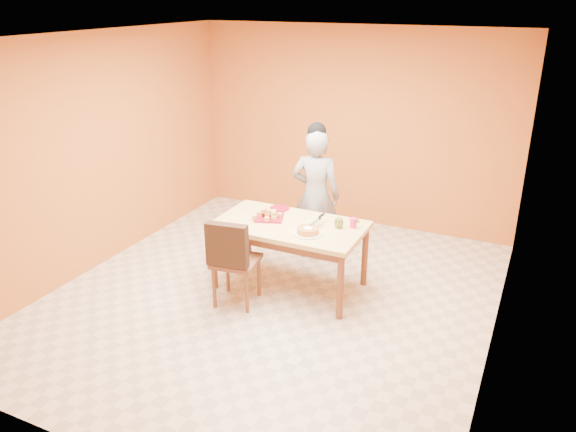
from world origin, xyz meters
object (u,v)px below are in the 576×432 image
at_px(checker_tin, 355,221).
at_px(sponge_cake, 308,231).
at_px(magenta_glass, 353,223).
at_px(dining_chair, 235,259).
at_px(dining_table, 290,232).
at_px(egg_ornament, 339,222).
at_px(pastry_platter, 269,217).
at_px(red_dinner_plate, 280,208).
at_px(person, 316,195).

bearing_deg(checker_tin, sponge_cake, -122.10).
bearing_deg(magenta_glass, dining_chair, -143.10).
height_order(dining_table, egg_ornament, egg_ornament).
bearing_deg(sponge_cake, egg_ornament, 50.99).
bearing_deg(magenta_glass, dining_table, -163.62).
distance_m(pastry_platter, checker_tin, 0.93).
distance_m(sponge_cake, egg_ornament, 0.37).
bearing_deg(sponge_cake, red_dinner_plate, 138.10).
xyz_separation_m(dining_chair, egg_ornament, (0.88, 0.68, 0.31)).
distance_m(red_dinner_plate, checker_tin, 0.91).
xyz_separation_m(dining_table, sponge_cake, (0.29, -0.17, 0.13)).
relative_size(dining_table, checker_tin, 17.88).
bearing_deg(red_dinner_plate, pastry_platter, -85.55).
height_order(magenta_glass, checker_tin, magenta_glass).
relative_size(pastry_platter, magenta_glass, 2.93).
xyz_separation_m(pastry_platter, egg_ornament, (0.79, 0.07, 0.05)).
distance_m(dining_table, magenta_glass, 0.69).
xyz_separation_m(pastry_platter, magenta_glass, (0.92, 0.15, 0.04)).
relative_size(person, pastry_platter, 5.33).
bearing_deg(dining_chair, pastry_platter, 73.09).
xyz_separation_m(dining_table, dining_chair, (-0.36, -0.57, -0.16)).
bearing_deg(dining_chair, person, 68.55).
distance_m(pastry_platter, sponge_cake, 0.60).
xyz_separation_m(pastry_platter, red_dinner_plate, (-0.02, 0.30, -0.00)).
bearing_deg(checker_tin, pastry_platter, -160.97).
bearing_deg(person, magenta_glass, 128.50).
xyz_separation_m(magenta_glass, checker_tin, (-0.04, 0.16, -0.04)).
xyz_separation_m(person, sponge_cake, (0.33, -0.99, -0.01)).
height_order(dining_chair, person, person).
distance_m(red_dinner_plate, egg_ornament, 0.85).
distance_m(person, checker_tin, 0.81).
xyz_separation_m(person, checker_tin, (0.66, -0.47, -0.04)).
bearing_deg(egg_ornament, pastry_platter, -155.51).
height_order(person, pastry_platter, person).
xyz_separation_m(dining_chair, person, (0.32, 1.39, 0.30)).
bearing_deg(egg_ornament, magenta_glass, 49.80).
relative_size(red_dinner_plate, egg_ornament, 1.78).
bearing_deg(person, red_dinner_plate, 52.64).
relative_size(egg_ornament, magenta_glass, 1.23).
bearing_deg(sponge_cake, pastry_platter, 158.79).
xyz_separation_m(sponge_cake, checker_tin, (0.33, 0.52, -0.02)).
distance_m(person, red_dinner_plate, 0.54).
bearing_deg(checker_tin, egg_ornament, -112.13).
bearing_deg(person, dining_chair, 67.87).
height_order(red_dinner_plate, checker_tin, checker_tin).
distance_m(pastry_platter, egg_ornament, 0.79).
bearing_deg(dining_table, person, 92.86).
bearing_deg(dining_table, sponge_cake, -30.70).
distance_m(dining_chair, egg_ornament, 1.15).
bearing_deg(person, checker_tin, 135.09).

